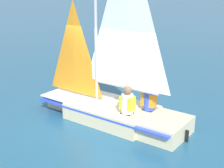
% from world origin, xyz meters
% --- Properties ---
extents(ground_plane, '(260.00, 260.00, 0.00)m').
position_xyz_m(ground_plane, '(0.00, 0.00, 0.00)').
color(ground_plane, '#235675').
extents(sailboat_main, '(4.12, 3.87, 5.07)m').
position_xyz_m(sailboat_main, '(0.02, 0.02, 0.65)').
color(sailboat_main, beige).
rests_on(sailboat_main, ground_plane).
extents(sailor_helm, '(0.43, 0.42, 1.16)m').
position_xyz_m(sailor_helm, '(0.67, 0.25, 0.62)').
color(sailor_helm, black).
rests_on(sailor_helm, ground_plane).
extents(sailor_crew, '(0.43, 0.42, 1.16)m').
position_xyz_m(sailor_crew, '(0.56, 0.86, 0.63)').
color(sailor_crew, black).
rests_on(sailor_crew, ground_plane).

